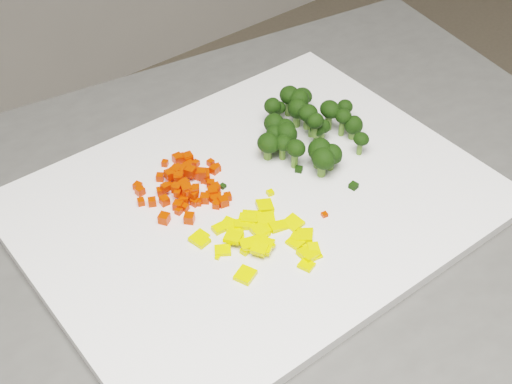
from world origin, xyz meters
TOP-DOWN VIEW (x-y plane):
  - cutting_board at (-0.27, 0.45)m, footprint 0.48×0.37m
  - carrot_pile at (-0.32, 0.51)m, footprint 0.11×0.11m
  - pepper_pile at (-0.30, 0.40)m, footprint 0.12×0.12m
  - broccoli_pile at (-0.16, 0.49)m, footprint 0.13×0.13m
  - carrot_cube_0 at (-0.30, 0.46)m, footprint 0.01×0.01m
  - carrot_cube_1 at (-0.32, 0.53)m, footprint 0.01×0.01m
  - carrot_cube_2 at (-0.31, 0.53)m, footprint 0.01×0.01m
  - carrot_cube_3 at (-0.29, 0.51)m, footprint 0.01×0.01m
  - carrot_cube_4 at (-0.31, 0.48)m, footprint 0.01×0.01m
  - carrot_cube_5 at (-0.33, 0.50)m, footprint 0.01×0.01m
  - carrot_cube_6 at (-0.32, 0.49)m, footprint 0.01×0.01m
  - carrot_cube_7 at (-0.32, 0.48)m, footprint 0.01×0.01m
  - carrot_cube_8 at (-0.29, 0.52)m, footprint 0.01×0.01m
  - carrot_cube_9 at (-0.29, 0.55)m, footprint 0.01×0.01m
  - carrot_cube_10 at (-0.34, 0.47)m, footprint 0.01×0.01m
  - carrot_cube_11 at (-0.29, 0.51)m, footprint 0.01×0.01m
  - carrot_cube_12 at (-0.30, 0.55)m, footprint 0.01×0.01m
  - carrot_cube_13 at (-0.28, 0.51)m, footprint 0.01×0.01m
  - carrot_cube_14 at (-0.32, 0.53)m, footprint 0.01×0.01m
  - carrot_cube_15 at (-0.36, 0.54)m, footprint 0.01×0.01m
  - carrot_cube_16 at (-0.30, 0.48)m, footprint 0.01×0.01m
  - carrot_cube_17 at (-0.33, 0.50)m, footprint 0.01×0.01m
  - carrot_cube_18 at (-0.34, 0.50)m, footprint 0.01×0.01m
  - carrot_cube_19 at (-0.31, 0.53)m, footprint 0.01×0.01m
  - carrot_cube_20 at (-0.31, 0.54)m, footprint 0.01×0.01m
  - carrot_cube_21 at (-0.32, 0.50)m, footprint 0.01×0.01m
  - carrot_cube_22 at (-0.31, 0.47)m, footprint 0.01×0.01m
  - carrot_cube_23 at (-0.33, 0.49)m, footprint 0.01×0.01m
  - carrot_cube_24 at (-0.36, 0.51)m, footprint 0.01×0.01m
  - carrot_cube_25 at (-0.35, 0.50)m, footprint 0.01×0.01m
  - carrot_cube_26 at (-0.34, 0.52)m, footprint 0.01×0.01m
  - carrot_cube_27 at (-0.32, 0.52)m, footprint 0.01×0.01m
  - carrot_cube_28 at (-0.29, 0.50)m, footprint 0.01×0.01m
  - carrot_cube_29 at (-0.31, 0.48)m, footprint 0.01×0.01m
  - carrot_cube_30 at (-0.33, 0.49)m, footprint 0.01×0.01m
  - carrot_cube_31 at (-0.34, 0.48)m, footprint 0.01×0.01m
  - carrot_cube_32 at (-0.30, 0.51)m, footprint 0.01×0.01m
  - carrot_cube_33 at (-0.32, 0.53)m, footprint 0.01×0.01m
  - carrot_cube_34 at (-0.32, 0.49)m, footprint 0.01×0.01m
  - carrot_cube_35 at (-0.30, 0.48)m, footprint 0.01×0.01m
  - carrot_cube_36 at (-0.31, 0.53)m, footprint 0.01×0.01m
  - carrot_cube_37 at (-0.30, 0.55)m, footprint 0.01×0.01m
  - carrot_cube_38 at (-0.30, 0.49)m, footprint 0.01×0.01m
  - carrot_cube_39 at (-0.36, 0.53)m, footprint 0.01×0.01m
  - carrot_cube_40 at (-0.32, 0.50)m, footprint 0.01×0.01m
  - carrot_cube_41 at (-0.29, 0.55)m, footprint 0.01×0.01m
  - carrot_cube_42 at (-0.27, 0.51)m, footprint 0.01×0.01m
  - carrot_cube_43 at (-0.29, 0.52)m, footprint 0.01×0.01m
  - carrot_cube_44 at (-0.29, 0.53)m, footprint 0.01×0.01m
  - carrot_cube_45 at (-0.32, 0.52)m, footprint 0.01×0.01m
  - carrot_cube_46 at (-0.37, 0.52)m, footprint 0.01×0.01m
  - carrot_cube_47 at (-0.29, 0.51)m, footprint 0.01×0.01m
  - carrot_cube_48 at (-0.30, 0.52)m, footprint 0.01×0.01m
  - carrot_cube_49 at (-0.29, 0.51)m, footprint 0.01×0.01m
  - carrot_cube_50 at (-0.34, 0.48)m, footprint 0.01×0.01m
  - carrot_cube_51 at (-0.29, 0.47)m, footprint 0.01×0.01m
  - carrot_cube_52 at (-0.34, 0.52)m, footprint 0.01×0.01m
  - carrot_cube_53 at (-0.33, 0.50)m, footprint 0.01×0.01m
  - carrot_cube_54 at (-0.32, 0.48)m, footprint 0.01×0.01m
  - carrot_cube_55 at (-0.27, 0.53)m, footprint 0.01×0.01m
  - carrot_cube_56 at (-0.29, 0.49)m, footprint 0.01×0.01m
  - carrot_cube_57 at (-0.31, 0.56)m, footprint 0.01×0.01m
  - carrot_cube_58 at (-0.31, 0.47)m, footprint 0.01×0.01m
  - carrot_cube_59 at (-0.30, 0.47)m, footprint 0.01×0.01m
  - carrot_cube_60 at (-0.32, 0.49)m, footprint 0.01×0.01m
  - carrot_cube_61 at (-0.36, 0.48)m, footprint 0.01×0.01m
  - carrot_cube_62 at (-0.32, 0.53)m, footprint 0.01×0.01m
  - carrot_cube_63 at (-0.30, 0.53)m, footprint 0.01×0.01m
  - carrot_cube_64 at (-0.30, 0.48)m, footprint 0.01×0.01m
  - carrot_cube_65 at (-0.32, 0.51)m, footprint 0.01×0.01m
  - carrot_cube_66 at (-0.33, 0.52)m, footprint 0.01×0.01m
  - carrot_cube_67 at (-0.32, 0.49)m, footprint 0.01×0.01m
  - carrot_cube_68 at (-0.34, 0.49)m, footprint 0.01×0.01m
  - carrot_cube_69 at (-0.29, 0.54)m, footprint 0.01×0.01m
  - carrot_cube_70 at (-0.29, 0.50)m, footprint 0.01×0.01m
  - carrot_cube_71 at (-0.33, 0.52)m, footprint 0.01×0.01m
  - carrot_cube_72 at (-0.33, 0.54)m, footprint 0.01×0.01m
  - pepper_chunk_0 at (-0.32, 0.41)m, footprint 0.02×0.02m
  - pepper_chunk_1 at (-0.29, 0.41)m, footprint 0.02×0.02m
  - pepper_chunk_2 at (-0.30, 0.39)m, footprint 0.01×0.02m
  - pepper_chunk_3 at (-0.32, 0.41)m, footprint 0.02×0.02m
  - pepper_chunk_4 at (-0.30, 0.43)m, footprint 0.02×0.02m
  - pepper_chunk_5 at (-0.28, 0.36)m, footprint 0.02×0.02m
  - pepper_chunk_6 at (-0.28, 0.42)m, footprint 0.02×0.02m
  - pepper_chunk_7 at (-0.35, 0.44)m, footprint 0.02×0.02m
  - pepper_chunk_8 at (-0.29, 0.35)m, footprint 0.02×0.02m
  - pepper_chunk_9 at (-0.27, 0.36)m, footprint 0.02×0.02m
  - pepper_chunk_10 at (-0.26, 0.38)m, footprint 0.03×0.03m
  - pepper_chunk_11 at (-0.29, 0.43)m, footprint 0.02×0.02m
  - pepper_chunk_12 at (-0.30, 0.41)m, footprint 0.01×0.02m
  - pepper_chunk_13 at (-0.31, 0.43)m, footprint 0.03×0.03m
  - pepper_chunk_14 at (-0.28, 0.40)m, footprint 0.02×0.02m
  - pepper_chunk_15 at (-0.32, 0.44)m, footprint 0.02×0.01m
  - pepper_chunk_16 at (-0.31, 0.39)m, footprint 0.02×0.02m
  - pepper_chunk_17 at (-0.28, 0.42)m, footprint 0.02×0.02m
  - pepper_chunk_18 at (-0.26, 0.40)m, footprint 0.02×0.02m
  - pepper_chunk_19 at (-0.27, 0.36)m, footprint 0.02×0.02m
  - pepper_chunk_20 at (-0.35, 0.43)m, footprint 0.02×0.01m
  - pepper_chunk_21 at (-0.27, 0.43)m, footprint 0.02×0.02m
  - pepper_chunk_22 at (-0.31, 0.39)m, footprint 0.02×0.02m
  - pepper_chunk_23 at (-0.32, 0.40)m, footprint 0.02×0.02m
  - pepper_chunk_24 at (-0.28, 0.37)m, footprint 0.02×0.02m
  - pepper_chunk_25 at (-0.34, 0.37)m, footprint 0.02×0.02m
  - pepper_chunk_26 at (-0.34, 0.41)m, footprint 0.02×0.02m
  - pepper_chunk_27 at (-0.30, 0.43)m, footprint 0.02×0.02m
  - pepper_chunk_28 at (-0.29, 0.43)m, footprint 0.03×0.03m
  - pepper_chunk_29 at (-0.27, 0.38)m, footprint 0.02×0.02m
  - broccoli_floret_0 at (-0.15, 0.50)m, footprint 0.03×0.03m
  - broccoli_floret_1 at (-0.20, 0.48)m, footprint 0.03×0.03m
  - broccoli_floret_2 at (-0.19, 0.50)m, footprint 0.02×0.02m
  - broccoli_floret_3 at (-0.17, 0.44)m, footprint 0.03×0.03m
  - broccoli_floret_4 at (-0.17, 0.44)m, footprint 0.03×0.03m
  - broccoli_floret_5 at (-0.21, 0.50)m, footprint 0.02×0.02m
  - broccoli_floret_6 at (-0.15, 0.50)m, footprint 0.02×0.02m
  - broccoli_floret_7 at (-0.20, 0.47)m, footprint 0.03×0.03m
  - broccoli_floret_8 at (-0.15, 0.52)m, footprint 0.03×0.03m
  - broccoli_floret_9 at (-0.10, 0.49)m, footprint 0.02×0.02m
  - broccoli_floret_10 at (-0.19, 0.44)m, footprint 0.03×0.03m
  - broccoli_floret_11 at (-0.12, 0.47)m, footprint 0.03×0.03m
  - broccoli_floret_12 at (-0.17, 0.54)m, footprint 0.03×0.03m
  - broccoli_floret_13 at (-0.14, 0.53)m, footprint 0.03×0.03m
  - broccoli_floret_14 at (-0.20, 0.50)m, footprint 0.03×0.03m
  - broccoli_floret_15 at (-0.15, 0.48)m, footprint 0.02×0.02m
  - broccoli_floret_16 at (-0.11, 0.46)m, footprint 0.03×0.03m
  - broccoli_floret_17 at (-0.18, 0.45)m, footprint 0.04×0.04m
  - broccoli_floret_18 at (-0.16, 0.54)m, footprint 0.02×0.02m
  - broccoli_floret_19 at (-0.22, 0.50)m, footprint 0.04×0.04m
  - broccoli_floret_20 at (-0.14, 0.54)m, footprint 0.03×0.03m
  - broccoli_floret_21 at (-0.18, 0.50)m, footprint 0.03×0.03m
  - broccoli_floret_22 at (-0.15, 0.48)m, footprint 0.02×0.02m
  - broccoli_floret_23 at (-0.19, 0.52)m, footprint 0.03×0.03m
  - broccoli_floret_24 at (-0.13, 0.44)m, footprint 0.02×0.02m
  - broccoli_floret_25 at (-0.19, 0.50)m, footprint 0.03×0.03m
  - broccoli_floret_26 at (-0.13, 0.49)m, footprint 0.03×0.03m
  - broccoli_floret_27 at (-0.16, 0.48)m, footprint 0.03×0.03m
  - broccoli_floret_28 at (-0.12, 0.54)m, footprint 0.03×0.03m
  - stray_bit_0 at (-0.31, 0.42)m, footprint 0.01×0.01m
  - stray_bit_1 at (-0.25, 0.45)m, footprint 0.01×0.01m
  - stray_bit_2 at (-0.23, 0.39)m, footprint 0.01×0.01m
  - stray_bit_3 at (-0.28, 0.49)m, footprint 0.01×0.01m
  - stray_bit_4 at (-0.35, 0.41)m, footprint 0.01×0.01m
  - stray_bit_5 at (-0.20, 0.46)m, footprint 0.01×0.01m
  - stray_bit_6 at (-0.32, 0.40)m, footprint 0.01×0.01m
  - stray_bit_7 at (-0.17, 0.40)m, footprint 0.01×0.01m
  - stray_bit_8 at (-0.21, 0.51)m, footprint 0.01×0.01m

SIDE VIEW (x-z plane):
  - cutting_board at x=-0.27m, z-range 0.90..0.91m
  - stray_bit_4 at x=-0.35m, z-range 0.91..0.92m
  - pepper_chunk_9 at x=-0.27m, z-range 0.91..0.92m
  - pepper_chunk_8 at x=-0.29m, z-range 0.91..0.92m
  - pepper_chunk_29 at x=-0.27m, z-range 0.91..0.92m
  - stray_bit_0 at x=-0.31m, z-range 0.91..0.92m
  - pepper_chunk_6 at x=-0.28m, z-range 0.91..0.92m
  - pepper_chunk_18 at x=-0.26m, z-range 0.91..0.92m
  - stray_bit_3 at x=-0.28m, z-range 0.91..0.92m
  - stray_bit_2 at x=-0.23m, z-range 0.91..0.92m
  - pepper_chunk_13 at x=-0.31m, z-range 0.91..0.92m
  - pepper_chunk_1 at x=-0.29m, z-range 0.91..0.92m
  - pepper_chunk_20 at x=-0.35m, z-range 0.91..0.92m
  - pepper_chunk_24 at x=-0.28m, z-range 0.91..0.92m
  - pepper_chunk_28 at x=-0.29m, z-range 0.91..0.92m
  - pepper_chunk_7 at x=-0.35m, z-range 0.91..0.92m
  - pepper_chunk_19 at x=-0.27m, z-range 0.91..0.92m
  - pepper_chunk_10 at x=-0.26m, z-range 0.91..0.92m
  - pepper_chunk_11 at x=-0.29m, z-range 0.91..0.92m
  - pepper_chunk_14 at x=-0.28m, z-range 0.91..0.92m
  - stray_bit_1 at x=-0.25m, z-range 0.91..0.92m
  - stray_bit_8 at x=-0.21m, z-range 0.91..0.92m
  - pepper_chunk_4 at x=-0.30m, z-range 0.91..0.92m
  - pepper_chunk_26 at x=-0.34m, z-range 0.91..0.92m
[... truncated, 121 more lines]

